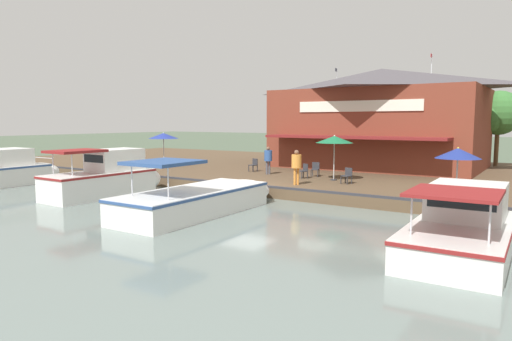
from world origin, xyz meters
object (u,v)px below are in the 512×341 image
Objects in this scene: cafe_chair_under_first_umbrella at (254,164)px; person_near_entrance at (296,163)px; motorboat_mid_row at (111,178)px; cafe_chair_facing_river at (347,175)px; person_mid_patio at (268,157)px; tree_upstream_bank at (496,114)px; patio_umbrella_mid_patio_right at (334,140)px; cafe_chair_far_corner_seat at (304,170)px; motorboat_nearest_quay at (206,197)px; motorboat_second_along at (464,226)px; patio_umbrella_by_entrance at (458,153)px; patio_umbrella_mid_patio_left at (163,136)px; waterfront_restaurant at (380,117)px; cafe_chair_mid_patio at (315,169)px.

person_near_entrance is (4.13, 5.40, 0.68)m from cafe_chair_under_first_umbrella.
cafe_chair_facing_river is at bearing 125.71° from motorboat_mid_row.
person_mid_patio is (0.88, 1.66, 0.61)m from cafe_chair_under_first_umbrella.
cafe_chair_facing_river is 16.26m from tree_upstream_bank.
patio_umbrella_mid_patio_right is 2.98× the size of cafe_chair_far_corner_seat.
motorboat_nearest_quay reaches higher than motorboat_second_along.
patio_umbrella_by_entrance is 0.26× the size of motorboat_nearest_quay.
cafe_chair_far_corner_seat is at bearing -131.65° from motorboat_second_along.
patio_umbrella_mid_patio_left is 11.95m from cafe_chair_far_corner_seat.
patio_umbrella_mid_patio_left is at bearing -91.97° from patio_umbrella_mid_patio_right.
waterfront_restaurant is 9.85m from cafe_chair_far_corner_seat.
patio_umbrella_mid_patio_right is 2.67m from cafe_chair_mid_patio.
motorboat_nearest_quay is (8.66, -0.20, -0.40)m from cafe_chair_far_corner_seat.
motorboat_mid_row is 1.20× the size of tree_upstream_bank.
motorboat_second_along is 1.26× the size of tree_upstream_bank.
waterfront_restaurant is 16.95× the size of cafe_chair_mid_patio.
waterfront_restaurant is 15.82m from patio_umbrella_mid_patio_left.
motorboat_nearest_quay is 1.55× the size of tree_upstream_bank.
motorboat_mid_row reaches higher than motorboat_second_along.
cafe_chair_facing_river is at bearing -139.14° from motorboat_second_along.
waterfront_restaurant reaches higher than tree_upstream_bank.
patio_umbrella_mid_patio_right reaches higher than motorboat_nearest_quay.
motorboat_mid_row is (8.04, -7.06, -0.08)m from cafe_chair_far_corner_seat.
waterfront_restaurant is 7.89× the size of person_near_entrance.
cafe_chair_under_first_umbrella is 6.84m from person_near_entrance.
patio_umbrella_by_entrance is 0.40× the size of tree_upstream_bank.
person_mid_patio is at bearing -95.53° from patio_umbrella_mid_patio_right.
motorboat_nearest_quay reaches higher than cafe_chair_far_corner_seat.
tree_upstream_bank reaches higher than person_near_entrance.
waterfront_restaurant reaches higher than motorboat_nearest_quay.
patio_umbrella_mid_patio_right is at bearing 78.08° from cafe_chair_under_first_umbrella.
patio_umbrella_by_entrance is 1.22× the size of person_near_entrance.
person_near_entrance is 6.21m from motorboat_nearest_quay.
person_near_entrance and motorboat_nearest_quay have the same top height.
waterfront_restaurant is at bearing 142.94° from cafe_chair_under_first_umbrella.
person_near_entrance is at bearing 48.99° from person_mid_patio.
motorboat_nearest_quay is (7.86, -3.20, -0.40)m from cafe_chair_facing_river.
patio_umbrella_by_entrance is 16.71m from motorboat_mid_row.
cafe_chair_under_first_umbrella is at bearing -107.67° from patio_umbrella_by_entrance.
person_near_entrance is at bearing 75.59° from patio_umbrella_mid_patio_left.
cafe_chair_facing_river is 3.10m from cafe_chair_far_corner_seat.
cafe_chair_facing_river is 2.85m from person_near_entrance.
motorboat_nearest_quay is at bearing -2.10° from cafe_chair_mid_patio.
person_near_entrance is (2.81, -0.87, -1.13)m from patio_umbrella_mid_patio_right.
patio_umbrella_by_entrance is 0.32× the size of motorboat_second_along.
motorboat_mid_row reaches higher than person_near_entrance.
waterfront_restaurant is at bearing -54.93° from tree_upstream_bank.
cafe_chair_facing_river is at bearing 75.01° from cafe_chair_far_corner_seat.
motorboat_nearest_quay is 10.19m from motorboat_second_along.
motorboat_mid_row is at bearing -92.83° from motorboat_second_along.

